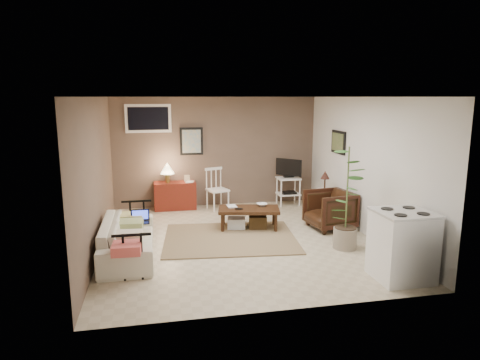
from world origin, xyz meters
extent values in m
plane|color=#C1B293|center=(0.00, 0.00, 0.00)|extent=(5.00, 5.00, 0.00)
cube|color=black|center=(-0.55, 2.48, 1.45)|extent=(0.50, 0.03, 0.60)
cube|color=black|center=(2.23, 1.05, 1.52)|extent=(0.03, 0.60, 0.45)
cube|color=white|center=(-1.45, 2.48, 1.95)|extent=(0.96, 0.03, 0.60)
cube|color=olive|center=(-0.13, 0.09, 0.01)|extent=(2.39, 2.00, 0.02)
cube|color=#311F0D|center=(0.31, 0.57, 0.37)|extent=(1.19, 0.77, 0.06)
cylinder|color=#311F0D|center=(-0.20, 0.46, 0.17)|extent=(0.06, 0.06, 0.35)
cylinder|color=#311F0D|center=(0.74, 0.27, 0.17)|extent=(0.06, 0.06, 0.35)
cylinder|color=#311F0D|center=(-0.12, 0.87, 0.17)|extent=(0.06, 0.06, 0.35)
cylinder|color=#311F0D|center=(0.82, 0.69, 0.17)|extent=(0.06, 0.06, 0.35)
cube|color=black|center=(0.11, 0.52, 0.41)|extent=(0.14, 0.07, 0.02)
cube|color=#422C17|center=(0.47, 0.54, 0.13)|extent=(0.37, 0.33, 0.24)
cube|color=silver|center=(0.08, 0.62, 0.11)|extent=(0.37, 0.33, 0.20)
imported|color=beige|center=(-1.80, -0.37, 0.37)|extent=(0.56, 1.92, 0.75)
cube|color=black|center=(-1.62, -0.10, 0.43)|extent=(0.29, 0.20, 0.01)
cube|color=black|center=(-1.62, 0.01, 0.53)|extent=(0.29, 0.01, 0.18)
cube|color=#364EF6|center=(-1.62, 0.00, 0.53)|extent=(0.25, 0.00, 0.15)
cube|color=maroon|center=(-0.95, 2.29, 0.30)|extent=(0.89, 0.40, 0.59)
cylinder|color=olive|center=(-1.09, 2.25, 0.69)|extent=(0.10, 0.10, 0.20)
cone|color=#FFEEB7|center=(-1.09, 2.25, 0.91)|extent=(0.30, 0.30, 0.24)
cube|color=tan|center=(-0.68, 2.31, 0.66)|extent=(0.12, 0.02, 0.15)
cube|color=white|center=(-0.04, 2.10, 0.42)|extent=(0.51, 0.51, 0.04)
cylinder|color=white|center=(-0.15, 1.88, 0.20)|extent=(0.03, 0.03, 0.40)
cylinder|color=white|center=(0.18, 1.99, 0.20)|extent=(0.03, 0.03, 0.40)
cylinder|color=white|center=(-0.26, 2.21, 0.20)|extent=(0.03, 0.03, 0.40)
cylinder|color=white|center=(0.07, 2.32, 0.20)|extent=(0.03, 0.03, 0.40)
cube|color=white|center=(-0.10, 2.28, 0.86)|extent=(0.39, 0.16, 0.06)
cube|color=white|center=(1.57, 2.17, 0.61)|extent=(0.49, 0.40, 0.04)
cube|color=white|center=(1.57, 2.17, 0.25)|extent=(0.49, 0.40, 0.03)
cylinder|color=white|center=(1.36, 2.00, 0.31)|extent=(0.03, 0.03, 0.63)
cylinder|color=white|center=(1.79, 2.00, 0.31)|extent=(0.03, 0.03, 0.63)
cylinder|color=white|center=(1.36, 2.34, 0.31)|extent=(0.03, 0.03, 0.63)
cylinder|color=white|center=(1.79, 2.34, 0.31)|extent=(0.03, 0.03, 0.63)
cube|color=black|center=(1.57, 2.17, 0.65)|extent=(0.22, 0.13, 0.03)
cube|color=black|center=(1.57, 2.17, 0.86)|extent=(0.47, 0.48, 0.38)
cube|color=#E7B45A|center=(1.57, 2.17, 0.86)|extent=(0.38, 0.39, 0.30)
cube|color=black|center=(1.57, 2.12, 0.27)|extent=(0.31, 0.22, 0.09)
cylinder|color=white|center=(1.97, 1.04, 0.01)|extent=(0.25, 0.25, 0.03)
cylinder|color=white|center=(1.97, 1.04, 0.29)|extent=(0.05, 0.05, 0.53)
cylinder|color=white|center=(1.97, 1.04, 0.56)|extent=(0.36, 0.36, 0.03)
cylinder|color=black|center=(1.97, 1.04, 0.70)|extent=(0.03, 0.03, 0.23)
cone|color=#391E17|center=(1.97, 1.04, 0.87)|extent=(0.18, 0.18, 0.16)
imported|color=black|center=(1.78, 0.32, 0.39)|extent=(0.81, 0.85, 0.78)
cylinder|color=gray|center=(1.60, -0.72, 0.17)|extent=(0.38, 0.38, 0.33)
cylinder|color=#4C602D|center=(1.60, -0.72, 0.99)|extent=(0.03, 0.03, 1.31)
cube|color=white|center=(1.82, -1.97, 0.45)|extent=(0.70, 0.65, 0.90)
cube|color=silver|center=(1.82, -1.97, 0.91)|extent=(0.72, 0.67, 0.03)
cylinder|color=black|center=(1.66, -2.13, 0.93)|extent=(0.16, 0.16, 0.01)
cylinder|color=black|center=(1.98, -2.13, 0.93)|extent=(0.16, 0.16, 0.01)
cylinder|color=black|center=(1.66, -1.81, 0.93)|extent=(0.16, 0.16, 0.01)
cylinder|color=black|center=(1.98, -1.81, 0.93)|extent=(0.16, 0.16, 0.01)
imported|color=#311F0D|center=(0.59, 0.69, 0.49)|extent=(0.20, 0.07, 0.19)
imported|color=#311F0D|center=(-0.07, 0.74, 0.51)|extent=(0.17, 0.02, 0.23)
imported|color=#311F0D|center=(-0.70, 2.24, 0.70)|extent=(0.16, 0.06, 0.22)
camera|label=1|loc=(-1.36, -6.82, 2.40)|focal=32.00mm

